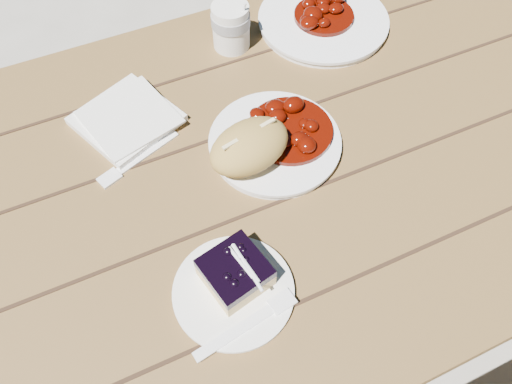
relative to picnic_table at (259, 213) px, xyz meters
name	(u,v)px	position (x,y,z in m)	size (l,w,h in m)	color
ground	(258,315)	(0.00, 0.00, -0.59)	(60.00, 60.00, 0.00)	#9A958B
picnic_table	(259,213)	(0.00, 0.00, 0.00)	(2.00, 1.55, 0.75)	brown
main_plate	(275,143)	(0.04, 0.02, 0.17)	(0.22, 0.22, 0.02)	white
goulash_stew	(290,124)	(0.07, 0.03, 0.20)	(0.14, 0.14, 0.04)	#4E0B02
bread_roll	(249,147)	(-0.02, 0.00, 0.21)	(0.14, 0.09, 0.07)	#AB8942
dessert_plate	(234,292)	(-0.13, -0.19, 0.17)	(0.16, 0.16, 0.01)	white
blueberry_cake	(235,272)	(-0.12, -0.17, 0.19)	(0.10, 0.10, 0.05)	#E9C67F
fork_dessert	(236,332)	(-0.15, -0.24, 0.17)	(0.03, 0.16, 0.01)	white
coffee_cup	(231,26)	(0.07, 0.29, 0.21)	(0.07, 0.07, 0.09)	white
napkin_stack	(127,119)	(-0.17, 0.18, 0.17)	(0.15, 0.15, 0.01)	white
fork_table	(147,152)	(-0.16, 0.10, 0.16)	(0.03, 0.16, 0.01)	white
second_plate	(323,21)	(0.26, 0.27, 0.17)	(0.26, 0.26, 0.02)	white
second_stew	(325,9)	(0.26, 0.27, 0.20)	(0.12, 0.12, 0.04)	#4E0B02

